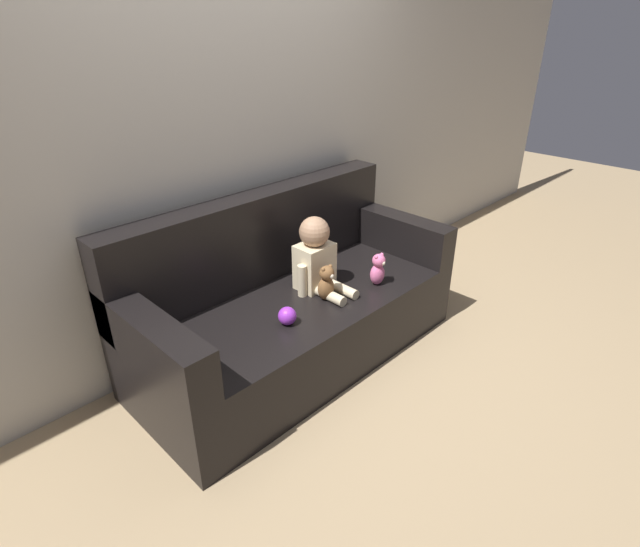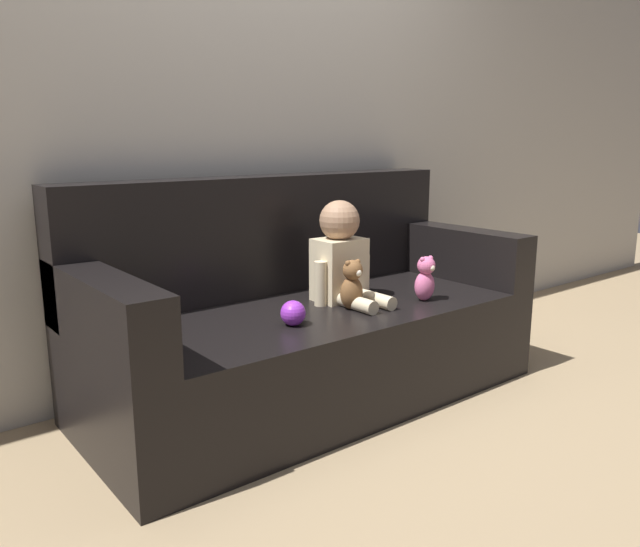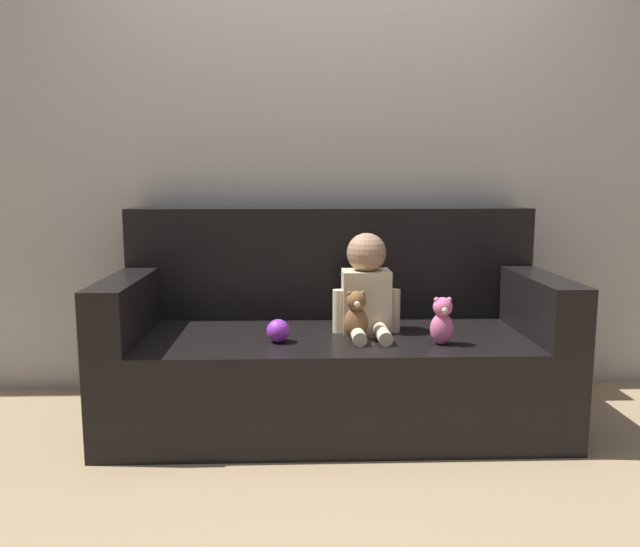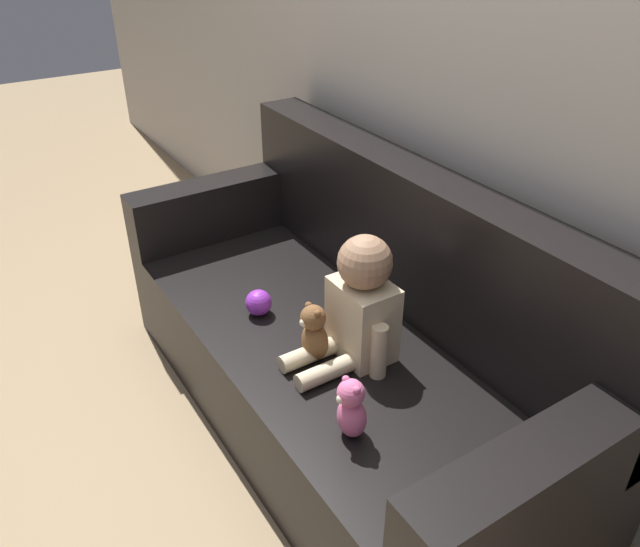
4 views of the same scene
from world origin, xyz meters
name	(u,v)px [view 1 (image 1 of 4)]	position (x,y,z in m)	size (l,w,h in m)	color
ground_plane	(299,354)	(0.00, 0.00, 0.00)	(12.00, 12.00, 0.00)	#9E8460
wall_back	(232,127)	(0.00, 0.51, 1.30)	(8.00, 0.05, 2.60)	#ADA89E
couch	(291,305)	(0.00, 0.07, 0.33)	(1.96, 0.85, 0.95)	black
person_baby	(317,258)	(0.14, -0.01, 0.61)	(0.30, 0.37, 0.44)	beige
teddy_bear_brown	(326,283)	(0.09, -0.14, 0.52)	(0.10, 0.10, 0.21)	brown
plush_toy_side	(378,269)	(0.43, -0.24, 0.51)	(0.10, 0.09, 0.20)	#DB6699
toy_ball	(287,316)	(-0.24, -0.18, 0.46)	(0.10, 0.10, 0.10)	purple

